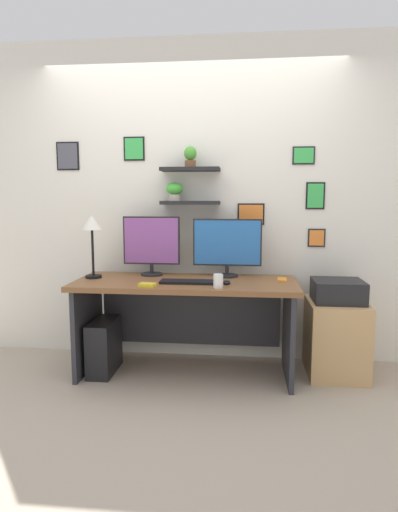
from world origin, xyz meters
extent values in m
plane|color=tan|center=(0.00, 0.00, 0.00)|extent=(8.00, 8.00, 0.00)
cube|color=silver|center=(0.00, 0.44, 1.35)|extent=(4.40, 0.04, 2.70)
cube|color=black|center=(0.00, 0.32, 1.35)|extent=(0.49, 0.20, 0.03)
cube|color=black|center=(0.00, 0.32, 1.62)|extent=(0.49, 0.20, 0.03)
cylinder|color=#B2A899|center=(-0.13, 0.32, 1.39)|extent=(0.10, 0.10, 0.05)
ellipsoid|color=green|center=(-0.13, 0.32, 1.46)|extent=(0.14, 0.14, 0.10)
cylinder|color=brown|center=(0.00, 0.32, 1.66)|extent=(0.09, 0.09, 0.06)
ellipsoid|color=#469531|center=(0.00, 0.32, 1.75)|extent=(0.10, 0.10, 0.11)
cube|color=black|center=(0.50, 0.42, 1.25)|extent=(0.22, 0.02, 0.18)
cube|color=orange|center=(0.50, 0.41, 1.25)|extent=(0.20, 0.00, 0.16)
cube|color=black|center=(1.05, 0.42, 1.06)|extent=(0.14, 0.02, 0.15)
cube|color=orange|center=(1.05, 0.41, 1.06)|extent=(0.12, 0.00, 0.13)
cube|color=black|center=(-1.08, 0.42, 1.75)|extent=(0.20, 0.02, 0.24)
cube|color=#4C4C56|center=(-1.08, 0.41, 1.75)|extent=(0.17, 0.00, 0.22)
cube|color=black|center=(-0.49, 0.42, 1.80)|extent=(0.18, 0.02, 0.20)
cube|color=green|center=(-0.49, 0.41, 1.80)|extent=(0.15, 0.00, 0.17)
cube|color=black|center=(1.03, 0.42, 1.40)|extent=(0.15, 0.02, 0.22)
cube|color=green|center=(1.03, 0.41, 1.40)|extent=(0.13, 0.00, 0.20)
cube|color=black|center=(0.92, 0.42, 1.73)|extent=(0.18, 0.02, 0.14)
cube|color=green|center=(0.92, 0.41, 1.73)|extent=(0.16, 0.00, 0.12)
cube|color=brown|center=(0.00, 0.00, 0.73)|extent=(1.71, 0.68, 0.04)
cube|color=#2D2D33|center=(-0.80, 0.00, 0.35)|extent=(0.04, 0.62, 0.71)
cube|color=#2D2D33|center=(0.80, 0.00, 0.35)|extent=(0.04, 0.62, 0.71)
cube|color=#2D2D33|center=(0.00, 0.30, 0.39)|extent=(1.51, 0.02, 0.50)
cylinder|color=black|center=(-0.31, 0.21, 0.76)|extent=(0.18, 0.18, 0.02)
cylinder|color=black|center=(-0.31, 0.21, 0.81)|extent=(0.03, 0.03, 0.09)
cube|color=black|center=(-0.31, 0.22, 1.04)|extent=(0.47, 0.02, 0.39)
cube|color=#8C4C99|center=(-0.31, 0.21, 1.04)|extent=(0.45, 0.00, 0.37)
cylinder|color=black|center=(0.31, 0.21, 0.76)|extent=(0.18, 0.18, 0.02)
cylinder|color=black|center=(0.31, 0.21, 0.81)|extent=(0.03, 0.03, 0.09)
cube|color=black|center=(0.31, 0.22, 1.03)|extent=(0.55, 0.02, 0.38)
cube|color=#2866B2|center=(0.31, 0.21, 1.03)|extent=(0.53, 0.00, 0.36)
cube|color=black|center=(0.04, -0.09, 0.76)|extent=(0.44, 0.14, 0.02)
ellipsoid|color=black|center=(0.32, -0.11, 0.77)|extent=(0.06, 0.09, 0.03)
cylinder|color=black|center=(-0.75, 0.05, 0.76)|extent=(0.13, 0.13, 0.02)
cylinder|color=black|center=(-0.75, 0.05, 0.95)|extent=(0.02, 0.02, 0.37)
cone|color=silver|center=(-0.75, 0.05, 1.19)|extent=(0.16, 0.16, 0.11)
cube|color=orange|center=(0.75, 0.11, 0.76)|extent=(0.08, 0.14, 0.01)
cylinder|color=white|center=(0.27, -0.24, 0.80)|extent=(0.07, 0.07, 0.10)
cube|color=yellow|center=(-0.24, -0.25, 0.76)|extent=(0.13, 0.10, 0.02)
cube|color=tan|center=(1.18, 0.11, 0.29)|extent=(0.44, 0.50, 0.59)
cube|color=black|center=(1.18, 0.11, 0.67)|extent=(0.38, 0.34, 0.17)
cube|color=black|center=(-0.65, -0.04, 0.21)|extent=(0.18, 0.40, 0.42)
camera|label=1|loc=(0.45, -3.26, 1.39)|focal=30.29mm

